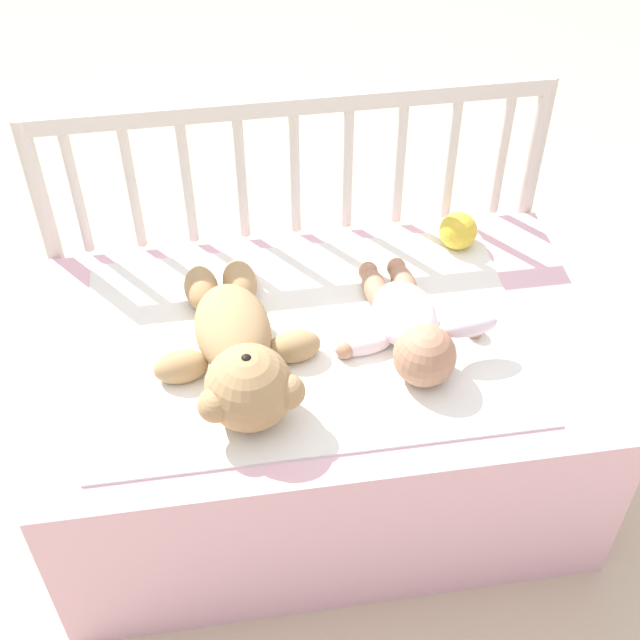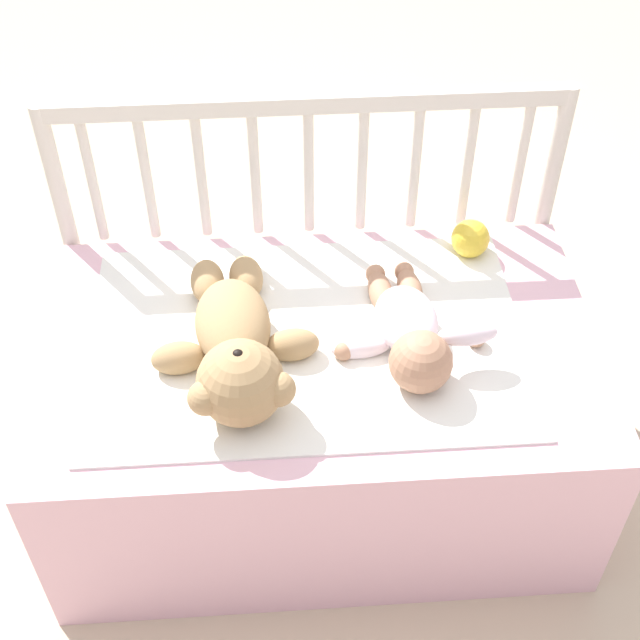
# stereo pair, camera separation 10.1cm
# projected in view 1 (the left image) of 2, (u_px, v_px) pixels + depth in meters

# --- Properties ---
(ground_plane) EXTENTS (12.00, 12.00, 0.00)m
(ground_plane) POSITION_uv_depth(u_px,v_px,m) (320.00, 473.00, 2.05)
(ground_plane) COLOR #C6B293
(crib_mattress) EXTENTS (1.09, 0.67, 0.43)m
(crib_mattress) POSITION_uv_depth(u_px,v_px,m) (320.00, 413.00, 1.89)
(crib_mattress) COLOR #EDB7C6
(crib_mattress) RESTS_ON ground_plane
(crib_rail) EXTENTS (1.09, 0.04, 0.77)m
(crib_rail) POSITION_uv_depth(u_px,v_px,m) (295.00, 190.00, 1.91)
(crib_rail) COLOR beige
(crib_rail) RESTS_ON ground_plane
(blanket) EXTENTS (0.85, 0.57, 0.01)m
(blanket) POSITION_uv_depth(u_px,v_px,m) (306.00, 340.00, 1.74)
(blanket) COLOR white
(blanket) RESTS_ON crib_mattress
(teddy_bear) EXTENTS (0.32, 0.46, 0.16)m
(teddy_bear) POSITION_uv_depth(u_px,v_px,m) (239.00, 352.00, 1.64)
(teddy_bear) COLOR tan
(teddy_bear) RESTS_ON crib_mattress
(baby) EXTENTS (0.31, 0.37, 0.12)m
(baby) POSITION_uv_depth(u_px,v_px,m) (410.00, 326.00, 1.71)
(baby) COLOR white
(baby) RESTS_ON crib_mattress
(toy_ball) EXTENTS (0.08, 0.08, 0.08)m
(toy_ball) POSITION_uv_depth(u_px,v_px,m) (458.00, 231.00, 1.92)
(toy_ball) COLOR yellow
(toy_ball) RESTS_ON crib_mattress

